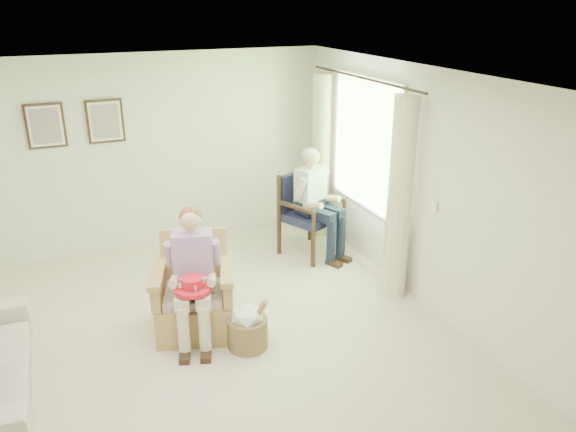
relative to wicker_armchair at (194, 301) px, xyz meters
The scene contains 16 objects.
floor 0.50m from the wicker_armchair, 91.39° to the right, with size 5.50×5.50×0.00m, color beige.
back_wall 2.56m from the wicker_armchair, 90.23° to the left, with size 5.00×0.04×2.60m, color silver.
front_wall 3.29m from the wicker_armchair, 90.17° to the right, with size 5.00×0.04×2.60m, color silver.
right_wall 2.71m from the wicker_armchair, ahead, with size 0.04×5.50×2.60m, color silver.
ceiling 2.32m from the wicker_armchair, 91.39° to the right, with size 5.00×5.50×0.02m, color white.
window 2.88m from the wicker_armchair, 18.32° to the left, with size 0.13×2.50×1.63m.
curtain_left 2.47m from the wicker_armchair, ahead, with size 0.34×0.34×2.30m, color beige.
curtain_right 3.05m from the wicker_armchair, 37.69° to the left, with size 0.34×0.34×2.30m, color beige.
framed_print_left 2.98m from the wicker_armchair, 116.51° to the left, with size 0.45×0.05×0.55m.
framed_print_right 2.78m from the wicker_armchair, 101.18° to the left, with size 0.45×0.05×0.55m.
wicker_armchair is the anchor object (origin of this frame).
wood_armchair 2.33m from the wicker_armchair, 34.30° to the left, with size 0.70×0.65×1.07m.
person_wicker 0.48m from the wicker_armchair, 90.00° to the right, with size 0.40×0.62×1.33m.
person_dark 2.29m from the wicker_armchair, 30.54° to the left, with size 0.40×0.62×1.42m.
red_hat 0.49m from the wicker_armchair, 103.23° to the right, with size 0.36×0.36×0.14m.
hatbox 0.67m from the wicker_armchair, 53.29° to the right, with size 0.40×0.40×0.59m.
Camera 1 is at (-1.09, -4.65, 3.25)m, focal length 35.00 mm.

